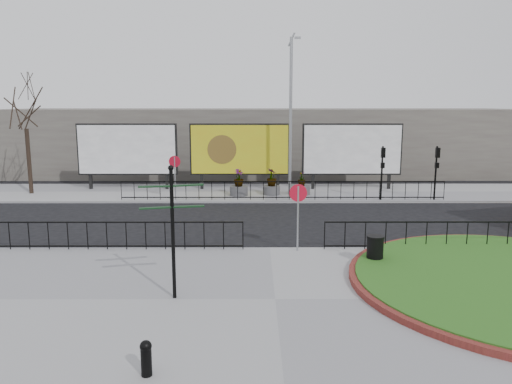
{
  "coord_description": "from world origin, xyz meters",
  "views": [
    {
      "loc": [
        -0.57,
        -18.03,
        5.45
      ],
      "look_at": [
        -0.52,
        1.45,
        1.98
      ],
      "focal_mm": 35.0,
      "sensor_mm": 36.0,
      "label": 1
    }
  ],
  "objects_px": {
    "planter_a": "(239,186)",
    "planter_c": "(301,187)",
    "planter_b": "(272,185)",
    "bollard": "(146,357)",
    "billboard_mid": "(240,150)",
    "litter_bin": "(375,250)",
    "fingerpost_sign": "(172,219)",
    "lamp_post": "(291,114)"
  },
  "relations": [
    {
      "from": "fingerpost_sign",
      "to": "planter_c",
      "type": "relative_size",
      "value": 2.71
    },
    {
      "from": "billboard_mid",
      "to": "planter_a",
      "type": "xyz_separation_m",
      "value": [
        0.0,
        -2.27,
        -1.93
      ]
    },
    {
      "from": "lamp_post",
      "to": "fingerpost_sign",
      "type": "distance_m",
      "value": 16.64
    },
    {
      "from": "fingerpost_sign",
      "to": "planter_c",
      "type": "height_order",
      "value": "fingerpost_sign"
    },
    {
      "from": "planter_a",
      "to": "fingerpost_sign",
      "type": "bearing_deg",
      "value": -94.75
    },
    {
      "from": "litter_bin",
      "to": "planter_a",
      "type": "distance_m",
      "value": 13.61
    },
    {
      "from": "billboard_mid",
      "to": "fingerpost_sign",
      "type": "distance_m",
      "value": 17.9
    },
    {
      "from": "bollard",
      "to": "planter_a",
      "type": "height_order",
      "value": "planter_a"
    },
    {
      "from": "lamp_post",
      "to": "fingerpost_sign",
      "type": "bearing_deg",
      "value": -105.16
    },
    {
      "from": "litter_bin",
      "to": "planter_c",
      "type": "bearing_deg",
      "value": 95.56
    },
    {
      "from": "billboard_mid",
      "to": "litter_bin",
      "type": "distance_m",
      "value": 15.86
    },
    {
      "from": "bollard",
      "to": "planter_b",
      "type": "xyz_separation_m",
      "value": [
        3.14,
        19.91,
        0.19
      ]
    },
    {
      "from": "bollard",
      "to": "planter_a",
      "type": "bearing_deg",
      "value": 86.46
    },
    {
      "from": "planter_a",
      "to": "planter_c",
      "type": "relative_size",
      "value": 1.14
    },
    {
      "from": "planter_b",
      "to": "lamp_post",
      "type": "bearing_deg",
      "value": 0.0
    },
    {
      "from": "planter_a",
      "to": "planter_c",
      "type": "distance_m",
      "value": 3.71
    },
    {
      "from": "fingerpost_sign",
      "to": "litter_bin",
      "type": "distance_m",
      "value": 7.12
    },
    {
      "from": "billboard_mid",
      "to": "planter_c",
      "type": "xyz_separation_m",
      "value": [
        3.7,
        -1.97,
        -2.03
      ]
    },
    {
      "from": "planter_c",
      "to": "billboard_mid",
      "type": "bearing_deg",
      "value": 151.95
    },
    {
      "from": "billboard_mid",
      "to": "lamp_post",
      "type": "xyz_separation_m",
      "value": [
        3.01,
        -1.97,
        2.23
      ]
    },
    {
      "from": "bollard",
      "to": "planter_c",
      "type": "height_order",
      "value": "planter_c"
    },
    {
      "from": "planter_c",
      "to": "planter_a",
      "type": "bearing_deg",
      "value": -175.44
    },
    {
      "from": "billboard_mid",
      "to": "litter_bin",
      "type": "bearing_deg",
      "value": -71.62
    },
    {
      "from": "lamp_post",
      "to": "planter_b",
      "type": "bearing_deg",
      "value": -180.0
    },
    {
      "from": "litter_bin",
      "to": "planter_b",
      "type": "bearing_deg",
      "value": 103.16
    },
    {
      "from": "fingerpost_sign",
      "to": "planter_b",
      "type": "distance_m",
      "value": 16.29
    },
    {
      "from": "bollard",
      "to": "litter_bin",
      "type": "distance_m",
      "value": 9.3
    },
    {
      "from": "planter_a",
      "to": "bollard",
      "type": "bearing_deg",
      "value": -93.54
    },
    {
      "from": "planter_a",
      "to": "lamp_post",
      "type": "bearing_deg",
      "value": 5.61
    },
    {
      "from": "bollard",
      "to": "lamp_post",
      "type": "bearing_deg",
      "value": 78.04
    },
    {
      "from": "fingerpost_sign",
      "to": "planter_c",
      "type": "distance_m",
      "value": 16.75
    },
    {
      "from": "billboard_mid",
      "to": "planter_a",
      "type": "bearing_deg",
      "value": -90.0
    },
    {
      "from": "billboard_mid",
      "to": "planter_a",
      "type": "relative_size",
      "value": 3.98
    },
    {
      "from": "billboard_mid",
      "to": "planter_a",
      "type": "distance_m",
      "value": 2.98
    },
    {
      "from": "fingerpost_sign",
      "to": "planter_b",
      "type": "xyz_separation_m",
      "value": [
        3.23,
        15.88,
        -1.65
      ]
    },
    {
      "from": "billboard_mid",
      "to": "planter_c",
      "type": "relative_size",
      "value": 4.52
    },
    {
      "from": "fingerpost_sign",
      "to": "planter_c",
      "type": "bearing_deg",
      "value": 63.42
    },
    {
      "from": "billboard_mid",
      "to": "planter_b",
      "type": "distance_m",
      "value": 3.34
    },
    {
      "from": "lamp_post",
      "to": "planter_c",
      "type": "xyz_separation_m",
      "value": [
        0.69,
        0.0,
        -4.26
      ]
    },
    {
      "from": "planter_b",
      "to": "bollard",
      "type": "bearing_deg",
      "value": -98.97
    },
    {
      "from": "bollard",
      "to": "planter_b",
      "type": "height_order",
      "value": "planter_b"
    },
    {
      "from": "billboard_mid",
      "to": "planter_b",
      "type": "relative_size",
      "value": 3.93
    }
  ]
}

